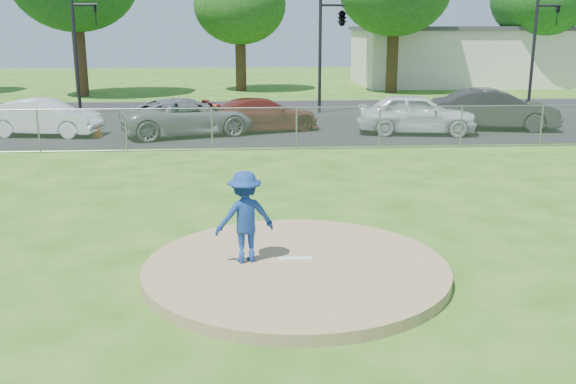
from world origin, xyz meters
name	(u,v)px	position (x,y,z in m)	size (l,w,h in m)	color
ground	(271,161)	(0.00, 10.00, 0.00)	(120.00, 120.00, 0.00)	#295813
pitchers_mound	(296,269)	(0.00, 0.00, 0.10)	(5.40, 5.40, 0.20)	#957951
pitching_rubber	(295,259)	(0.00, 0.20, 0.22)	(0.60, 0.15, 0.04)	white
chain_link_fence	(268,129)	(0.00, 12.00, 0.75)	(40.00, 0.06, 1.50)	gray
parking_lot	(264,130)	(0.00, 16.50, 0.01)	(50.00, 8.00, 0.01)	black
street	(260,108)	(0.00, 24.00, 0.00)	(60.00, 7.00, 0.01)	black
commercial_building	(465,55)	(16.00, 38.00, 2.16)	(16.40, 9.40, 4.30)	beige
traffic_signal_left	(80,46)	(-8.76, 22.00, 3.36)	(1.28, 0.20, 5.60)	black
traffic_signal_center	(340,20)	(3.97, 22.00, 4.61)	(1.42, 2.48, 5.60)	black
traffic_signal_right	(538,45)	(14.24, 22.00, 3.36)	(1.28, 0.20, 5.60)	black
pitcher	(245,217)	(-0.89, 0.22, 1.02)	(1.06, 0.61, 1.64)	navy
traffic_cone	(97,128)	(-6.72, 15.20, 0.35)	(0.35, 0.35, 0.67)	#E34B0B
parked_car_white	(44,117)	(-8.85, 15.59, 0.74)	(1.56, 4.46, 1.47)	white
parked_car_gray	(189,117)	(-3.09, 15.35, 0.76)	(2.48, 5.37, 1.49)	gray
parked_car_darkred	(263,114)	(-0.08, 16.18, 0.71)	(1.95, 4.79, 1.39)	maroon
parked_car_pearl	(416,114)	(6.17, 15.07, 0.83)	(1.94, 4.82, 1.64)	silver
parked_car_charcoal	(495,109)	(9.81, 15.98, 0.86)	(1.80, 5.16, 1.70)	#252528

